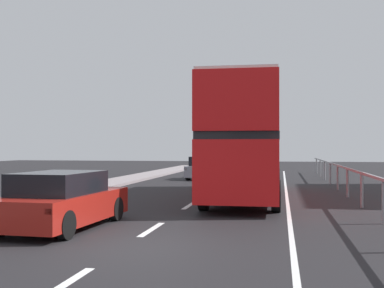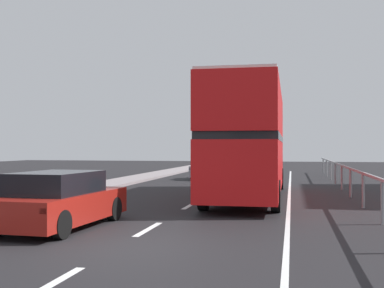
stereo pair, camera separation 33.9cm
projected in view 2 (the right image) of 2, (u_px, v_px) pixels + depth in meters
name	position (u px, v px, depth m)	size (l,w,h in m)	color
ground_plane	(123.00, 246.00, 10.14)	(73.46, 120.00, 0.10)	black
lane_paint_markings	(256.00, 202.00, 17.77)	(3.46, 46.00, 0.01)	silver
bridge_side_railing	(356.00, 176.00, 17.82)	(0.10, 42.00, 1.18)	gray
double_decker_bus_red	(249.00, 139.00, 19.33)	(2.59, 11.40, 4.32)	red
hatchback_car_near	(60.00, 201.00, 12.18)	(2.01, 4.33, 1.39)	maroon
sedan_car_ahead	(211.00, 168.00, 30.89)	(2.02, 4.23, 1.42)	gray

